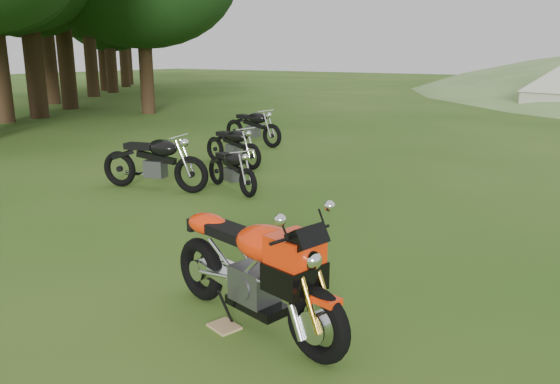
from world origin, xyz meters
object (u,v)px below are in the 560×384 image
Objects in this scene: plywood_board at (224,326)px; vintage_moto_d at (253,126)px; vintage_moto_a at (231,168)px; vintage_moto_c at (154,160)px; sport_motorcycle at (253,261)px; vintage_moto_b at (233,145)px.

vintage_moto_d reaches higher than plywood_board.
plywood_board is 5.19m from vintage_moto_a.
plywood_board is 0.13× the size of vintage_moto_c.
sport_motorcycle is at bearing 40.36° from plywood_board.
vintage_moto_a is 1.43m from vintage_moto_c.
vintage_moto_a is 0.77× the size of vintage_moto_c.
sport_motorcycle is 1.02× the size of vintage_moto_c.
vintage_moto_d is at bearing 139.38° from sport_motorcycle.
vintage_moto_c is (0.22, -2.57, 0.08)m from vintage_moto_b.
sport_motorcycle is at bearing -37.75° from vintage_moto_b.
plywood_board is 10.31m from vintage_moto_d.
vintage_moto_c is 5.30m from vintage_moto_d.
vintage_moto_c is at bearing 142.76° from plywood_board.
vintage_moto_b reaches higher than vintage_moto_a.
vintage_moto_c reaches higher than vintage_moto_b.
vintage_moto_d is (-2.74, 4.34, 0.10)m from vintage_moto_a.
vintage_moto_c is at bearing 158.23° from sport_motorcycle.
sport_motorcycle is 10.27m from vintage_moto_d.
sport_motorcycle reaches higher than vintage_moto_b.
plywood_board is at bearing -51.67° from vintage_moto_c.
sport_motorcycle is 5.59m from vintage_moto_c.
vintage_moto_b is 2.82m from vintage_moto_d.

